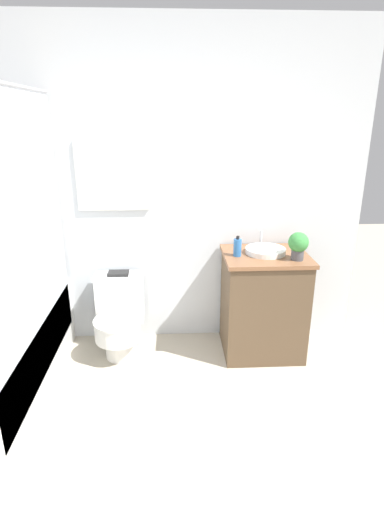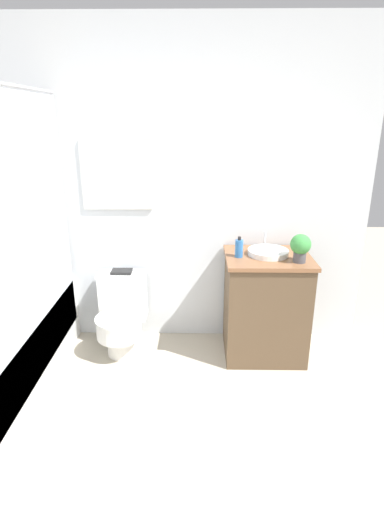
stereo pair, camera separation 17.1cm
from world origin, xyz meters
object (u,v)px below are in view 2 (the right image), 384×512
sink (268,252)px  book_on_tank (122,272)px  toilet (121,314)px  potted_plant (300,246)px  soap_bottle (239,248)px

sink → book_on_tank: bearing=174.0°
sink → book_on_tank: size_ratio=2.10×
toilet → sink: bearing=-0.4°
sink → potted_plant: 0.27m
potted_plant → book_on_tank: (-1.33, 0.28, -0.31)m
sink → potted_plant: bearing=-38.3°
potted_plant → sink: bearing=141.7°
toilet → potted_plant: bearing=-7.0°
toilet → potted_plant: 1.48m
toilet → sink: size_ratio=1.85×
toilet → book_on_tank: 0.34m
potted_plant → book_on_tank: 1.39m
toilet → book_on_tank: (-0.00, 0.11, 0.32)m
soap_bottle → potted_plant: (0.42, -0.10, 0.05)m
toilet → soap_bottle: 1.08m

